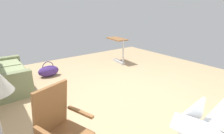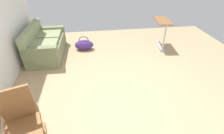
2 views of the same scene
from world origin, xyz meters
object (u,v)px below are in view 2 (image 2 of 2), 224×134
object	(u,v)px
overbed_table	(162,31)
duffel_bag	(84,45)
couch	(46,45)
rocking_chair	(22,123)

from	to	relation	value
overbed_table	duffel_bag	size ratio (longest dim) A/B	1.52
couch	rocking_chair	distance (m)	2.88
rocking_chair	overbed_table	distance (m)	4.32
duffel_bag	couch	bearing A→B (deg)	101.29
couch	rocking_chair	world-z (taller)	rocking_chair
couch	rocking_chair	size ratio (longest dim) A/B	1.53
overbed_table	rocking_chair	bearing A→B (deg)	132.67
overbed_table	couch	bearing A→B (deg)	91.16
rocking_chair	duffel_bag	size ratio (longest dim) A/B	1.84
couch	overbed_table	bearing A→B (deg)	-88.84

